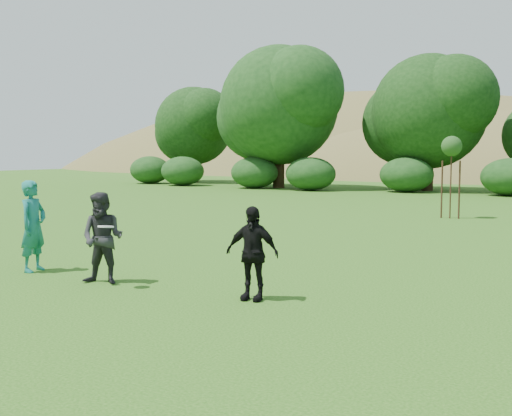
% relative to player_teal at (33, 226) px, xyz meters
% --- Properties ---
extents(ground, '(120.00, 120.00, 0.00)m').
position_rel_player_teal_xyz_m(ground, '(2.89, 0.51, -0.88)').
color(ground, '#19470C').
rests_on(ground, ground).
extents(player_teal, '(0.55, 0.72, 1.76)m').
position_rel_player_teal_xyz_m(player_teal, '(0.00, 0.00, 0.00)').
color(player_teal, '#186D65').
rests_on(player_teal, ground).
extents(player_grey, '(0.93, 0.82, 1.61)m').
position_rel_player_teal_xyz_m(player_grey, '(1.98, -0.14, -0.08)').
color(player_grey, '#28282A').
rests_on(player_grey, ground).
extents(player_black, '(0.91, 0.50, 1.48)m').
position_rel_player_teal_xyz_m(player_black, '(4.86, 0.17, -0.14)').
color(player_black, black).
rests_on(player_black, ground).
extents(frisbee, '(0.27, 0.27, 0.05)m').
position_rel_player_teal_xyz_m(frisbee, '(2.34, -0.42, 0.17)').
color(frisbee, white).
rests_on(frisbee, ground).
extents(sapling, '(0.70, 0.70, 2.85)m').
position_rel_player_teal_xyz_m(sapling, '(4.25, 14.16, 1.54)').
color(sapling, '#3C2417').
rests_on(sapling, ground).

